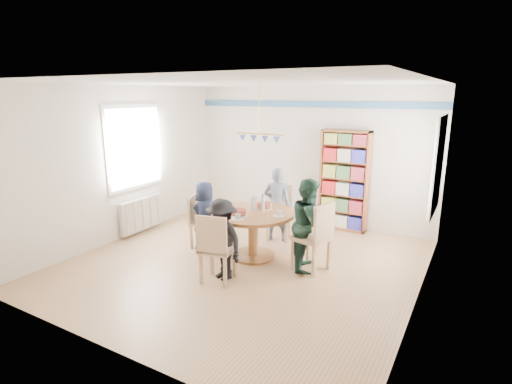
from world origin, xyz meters
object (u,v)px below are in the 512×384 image
Objects in this scene: chair_right at (317,234)px; bookshelf at (344,182)px; dining_table at (253,224)px; radiator at (142,214)px; person_right at (309,224)px; person_left at (205,215)px; chair_far at (279,209)px; person_far at (277,205)px; chair_left at (198,219)px; chair_near at (215,246)px; person_near at (222,240)px.

chair_right is 2.09m from bookshelf.
dining_table is 2.22m from bookshelf.
radiator is 3.36m from person_right.
bookshelf reaches higher than person_left.
person_far reaches higher than chair_far.
chair_left is 2.83m from bookshelf.
dining_table is 1.36× the size of chair_far.
bookshelf is (-0.12, 1.99, 0.25)m from person_right.
radiator is 2.43m from dining_table.
person_right reaches higher than person_left.
radiator is 3.49m from chair_right.
chair_near is 3.21m from bookshelf.
chair_right is at bearing -128.57° from person_right.
chair_near is (1.05, -0.99, 0.06)m from chair_left.
chair_near is 0.73× the size of person_right.
bookshelf is at bearing 75.51° from chair_near.
person_right is (0.98, -0.98, 0.16)m from chair_far.
radiator is 2.57m from person_far.
chair_left is 1.35m from person_near.
dining_table is 1.05m from chair_near.
person_near is at bearing -87.99° from chair_far.
person_right is at bearing 77.05° from person_left.
person_right is (1.83, 0.08, 0.11)m from person_left.
bookshelf is at bearing -14.01° from person_right.
dining_table is at bearing 76.82° from person_left.
person_near is at bearing 118.21° from person_right.
bookshelf reaches higher than person_near.
radiator is 0.86× the size of person_near.
chair_far is 0.73× the size of person_far.
chair_far is at bearing -130.27° from bookshelf.
chair_near is 0.87× the size of person_left.
person_near reaches higher than chair_far.
chair_left is 0.77× the size of person_left.
person_far is at bearing 140.89° from chair_right.
chair_near is at bearing 26.81° from person_left.
radiator is 0.77× the size of person_far.
chair_near is at bearing 73.68° from person_far.
dining_table is 1.05m from chair_left.
person_right is at bearing 158.78° from chair_right.
person_far reaches higher than dining_table.
dining_table is at bearing 0.09° from radiator.
chair_far is (0.99, 1.08, 0.04)m from chair_left.
person_right is 2.01m from bookshelf.
bookshelf reaches higher than radiator.
chair_left is 2.11m from chair_right.
person_left is (-0.91, -0.04, 0.01)m from dining_table.
person_far is at bearing 42.49° from chair_left.
chair_right is 0.80× the size of person_far.
person_right is 1.18× the size of person_near.
person_near reaches higher than radiator.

